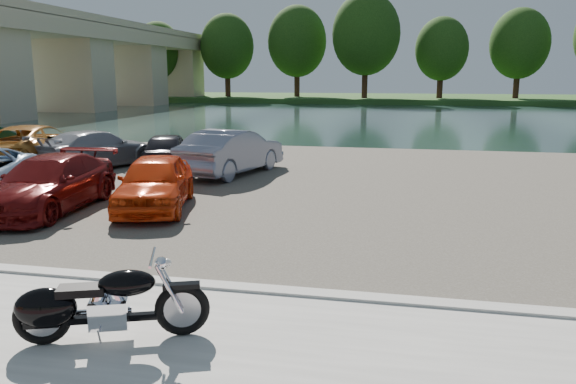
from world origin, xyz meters
TOP-DOWN VIEW (x-y plane):
  - ground at (0.00, 0.00)m, footprint 200.00×200.00m
  - kerb at (0.00, 2.00)m, footprint 60.00×0.30m
  - parking_lot at (0.00, 11.00)m, footprint 60.00×18.00m
  - river at (0.00, 40.00)m, footprint 120.00×40.00m
  - far_bank at (0.00, 72.00)m, footprint 120.00×24.00m
  - bridge at (-28.00, 41.02)m, footprint 7.00×56.00m
  - far_trees at (4.36, 65.79)m, footprint 70.25×10.68m
  - motorcycle at (-1.23, -0.02)m, footprint 2.23×1.10m
  - car_3 at (-6.10, 6.15)m, footprint 2.17×4.66m
  - car_4 at (-3.65, 6.84)m, footprint 2.54×4.20m
  - car_6 at (-11.02, 12.36)m, footprint 3.56×5.78m
  - car_7 at (-8.45, 12.26)m, footprint 3.23×5.01m
  - car_8 at (-6.04, 12.95)m, footprint 2.51×3.99m
  - car_9 at (-3.33, 12.05)m, footprint 2.66×4.80m

SIDE VIEW (x-z plane):
  - ground at x=0.00m, z-range 0.00..0.00m
  - river at x=0.00m, z-range 0.00..0.00m
  - parking_lot at x=0.00m, z-range 0.00..0.04m
  - kerb at x=0.00m, z-range 0.00..0.14m
  - far_bank at x=0.00m, z-range 0.00..0.60m
  - motorcycle at x=-1.23m, z-range 0.04..1.09m
  - car_8 at x=-6.04m, z-range 0.04..1.31m
  - car_3 at x=-6.10m, z-range 0.04..1.36m
  - car_4 at x=-3.65m, z-range 0.04..1.38m
  - car_7 at x=-8.45m, z-range 0.04..1.39m
  - car_6 at x=-11.02m, z-range 0.04..1.54m
  - car_9 at x=-3.33m, z-range 0.04..1.54m
  - bridge at x=-28.00m, z-range 1.24..9.79m
  - far_trees at x=4.36m, z-range 1.23..13.75m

